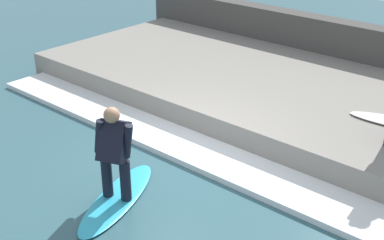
# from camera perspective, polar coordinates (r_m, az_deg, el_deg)

# --- Properties ---
(ground_plane) EXTENTS (28.00, 28.00, 0.00)m
(ground_plane) POSITION_cam_1_polar(r_m,az_deg,el_deg) (8.88, -1.81, -4.97)
(ground_plane) COLOR #335B66
(concrete_ledge) EXTENTS (4.40, 11.00, 0.51)m
(concrete_ledge) POSITION_cam_1_polar(r_m,az_deg,el_deg) (11.11, 9.62, 2.63)
(concrete_ledge) COLOR gray
(concrete_ledge) RESTS_ON ground_plane
(back_wall) EXTENTS (0.50, 11.55, 1.30)m
(back_wall) POSITION_cam_1_polar(r_m,az_deg,el_deg) (13.03, 15.55, 7.32)
(back_wall) COLOR #474442
(back_wall) RESTS_ON ground_plane
(wave_foam_crest) EXTENTS (0.96, 10.45, 0.10)m
(wave_foam_crest) POSITION_cam_1_polar(r_m,az_deg,el_deg) (9.22, 0.58, -3.36)
(wave_foam_crest) COLOR white
(wave_foam_crest) RESTS_ON ground_plane
(surfboard_riding) EXTENTS (2.14, 1.29, 0.06)m
(surfboard_riding) POSITION_cam_1_polar(r_m,az_deg,el_deg) (8.10, -7.95, -8.28)
(surfboard_riding) COLOR #2DADD1
(surfboard_riding) RESTS_ON ground_plane
(surfer_riding) EXTENTS (0.56, 0.63, 1.45)m
(surfer_riding) POSITION_cam_1_polar(r_m,az_deg,el_deg) (7.67, -8.32, -3.09)
(surfer_riding) COLOR black
(surfer_riding) RESTS_ON surfboard_riding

